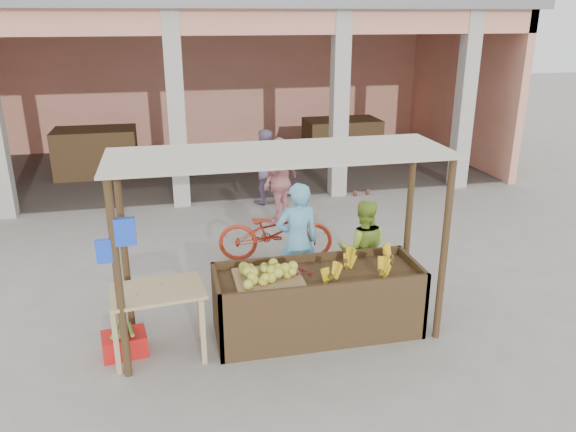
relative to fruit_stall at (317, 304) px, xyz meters
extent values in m
plane|color=gray|center=(-0.50, 0.00, -0.40)|extent=(60.00, 60.00, 0.00)
cube|color=#EE967C|center=(-0.50, 11.40, 1.60)|extent=(14.00, 0.20, 4.00)
cube|color=#EE967C|center=(6.40, 8.50, 1.60)|extent=(0.20, 6.00, 4.00)
cube|color=#EE967C|center=(-0.50, 5.65, 3.35)|extent=(14.00, 0.30, 0.50)
cube|color=slate|center=(-0.50, 8.50, 3.70)|extent=(14.40, 6.40, 0.20)
cube|color=beige|center=(-1.50, 5.65, 1.60)|extent=(0.35, 0.35, 4.00)
cube|color=beige|center=(2.00, 5.65, 1.60)|extent=(0.35, 0.35, 4.00)
cube|color=beige|center=(5.00, 5.65, 1.60)|extent=(0.35, 0.35, 4.00)
cube|color=#47301C|center=(-3.50, 8.50, 0.20)|extent=(2.00, 1.20, 1.20)
cube|color=#47301C|center=(3.00, 8.50, 0.20)|extent=(2.00, 1.20, 1.20)
cube|color=#47301C|center=(0.00, 0.00, 0.00)|extent=(2.60, 0.95, 0.80)
cylinder|color=#47301C|center=(-2.35, -0.45, 0.78)|extent=(0.09, 0.09, 2.35)
cylinder|color=#47301C|center=(1.45, -0.45, 0.78)|extent=(0.09, 0.09, 2.35)
cylinder|color=#47301C|center=(-2.35, 0.60, 0.78)|extent=(0.09, 0.09, 2.35)
cylinder|color=#47301C|center=(1.45, 0.60, 0.78)|extent=(0.09, 0.09, 2.35)
cube|color=#BDB29C|center=(-0.45, 0.08, 1.97)|extent=(4.00, 1.35, 0.03)
cube|color=blue|center=(-2.23, -0.45, 1.35)|extent=(0.22, 0.08, 0.30)
cube|color=blue|center=(-2.45, -0.45, 1.15)|extent=(0.18, 0.07, 0.26)
cube|color=#95724D|center=(-0.64, -0.04, 0.43)|extent=(0.82, 0.71, 0.06)
ellipsoid|color=gold|center=(-0.64, -0.04, 0.54)|extent=(0.70, 0.61, 0.15)
ellipsoid|color=maroon|center=(-0.33, 0.03, 0.48)|extent=(0.49, 0.40, 0.16)
cube|color=tan|center=(-1.97, -0.09, 0.45)|extent=(1.14, 0.83, 0.04)
cube|color=tan|center=(-2.45, -0.39, 0.01)|extent=(0.06, 0.06, 0.83)
cube|color=tan|center=(-1.48, -0.39, 0.01)|extent=(0.06, 0.06, 0.83)
cube|color=tan|center=(-2.45, 0.22, 0.01)|extent=(0.06, 0.06, 0.83)
cube|color=tan|center=(-1.48, 0.22, 0.01)|extent=(0.06, 0.06, 0.83)
cube|color=red|center=(-2.41, 0.00, -0.26)|extent=(0.57, 0.45, 0.27)
ellipsoid|color=maroon|center=(2.37, 5.41, -0.13)|extent=(0.40, 0.40, 0.54)
ellipsoid|color=maroon|center=(2.68, 5.46, -0.13)|extent=(0.40, 0.40, 0.54)
imported|color=#6AC1EE|center=(-0.03, 1.02, 0.52)|extent=(0.72, 0.55, 1.84)
imported|color=#97BA3A|center=(0.88, 0.82, 0.37)|extent=(0.82, 0.59, 1.55)
imported|color=#A12C17|center=(-0.08, 2.37, 0.12)|extent=(0.98, 2.07, 1.04)
imported|color=pink|center=(0.36, 4.09, 0.51)|extent=(1.17, 1.15, 1.83)
imported|color=gray|center=(0.27, 5.39, 0.49)|extent=(0.89, 0.53, 1.78)
camera|label=1|loc=(-1.73, -6.14, 3.48)|focal=35.00mm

